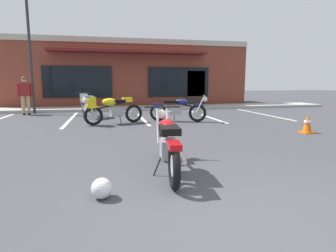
{
  "coord_description": "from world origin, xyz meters",
  "views": [
    {
      "loc": [
        -1.37,
        -2.29,
        1.4
      ],
      "look_at": [
        -0.18,
        3.08,
        0.55
      ],
      "focal_mm": 29.86,
      "sensor_mm": 36.0,
      "label": 1
    }
  ],
  "objects_px": {
    "motorcycle_red_sportbike": "(111,109)",
    "motorcycle_black_cruiser": "(178,109)",
    "motorcycle_foreground_classic": "(168,143)",
    "motorcycle_silver_naked": "(87,104)",
    "helmet_on_pavement": "(102,188)",
    "person_in_black_shirt": "(25,93)",
    "traffic_cone": "(307,124)",
    "parking_lot_lamp_post": "(28,38)"
  },
  "relations": [
    {
      "from": "helmet_on_pavement",
      "to": "traffic_cone",
      "type": "bearing_deg",
      "value": 31.18
    },
    {
      "from": "motorcycle_red_sportbike",
      "to": "motorcycle_black_cruiser",
      "type": "xyz_separation_m",
      "value": [
        2.41,
        0.15,
        -0.07
      ]
    },
    {
      "from": "traffic_cone",
      "to": "parking_lot_lamp_post",
      "type": "relative_size",
      "value": 0.1
    },
    {
      "from": "motorcycle_foreground_classic",
      "to": "motorcycle_silver_naked",
      "type": "relative_size",
      "value": 1.02
    },
    {
      "from": "traffic_cone",
      "to": "motorcycle_red_sportbike",
      "type": "bearing_deg",
      "value": 151.44
    },
    {
      "from": "motorcycle_red_sportbike",
      "to": "parking_lot_lamp_post",
      "type": "xyz_separation_m",
      "value": [
        -3.39,
        4.06,
        2.81
      ]
    },
    {
      "from": "motorcycle_foreground_classic",
      "to": "person_in_black_shirt",
      "type": "relative_size",
      "value": 1.26
    },
    {
      "from": "motorcycle_red_sportbike",
      "to": "helmet_on_pavement",
      "type": "relative_size",
      "value": 7.88
    },
    {
      "from": "parking_lot_lamp_post",
      "to": "motorcycle_foreground_classic",
      "type": "bearing_deg",
      "value": -66.37
    },
    {
      "from": "person_in_black_shirt",
      "to": "motorcycle_red_sportbike",
      "type": "bearing_deg",
      "value": -45.68
    },
    {
      "from": "motorcycle_black_cruiser",
      "to": "motorcycle_red_sportbike",
      "type": "bearing_deg",
      "value": -176.54
    },
    {
      "from": "helmet_on_pavement",
      "to": "person_in_black_shirt",
      "type": "bearing_deg",
      "value": 108.64
    },
    {
      "from": "motorcycle_black_cruiser",
      "to": "parking_lot_lamp_post",
      "type": "height_order",
      "value": "parking_lot_lamp_post"
    },
    {
      "from": "motorcycle_red_sportbike",
      "to": "traffic_cone",
      "type": "bearing_deg",
      "value": -28.56
    },
    {
      "from": "motorcycle_black_cruiser",
      "to": "person_in_black_shirt",
      "type": "xyz_separation_m",
      "value": [
        -6.02,
        3.55,
        0.49
      ]
    },
    {
      "from": "helmet_on_pavement",
      "to": "traffic_cone",
      "type": "distance_m",
      "value": 6.55
    },
    {
      "from": "motorcycle_foreground_classic",
      "to": "helmet_on_pavement",
      "type": "height_order",
      "value": "motorcycle_foreground_classic"
    },
    {
      "from": "motorcycle_foreground_classic",
      "to": "motorcycle_black_cruiser",
      "type": "xyz_separation_m",
      "value": [
        1.63,
        5.61,
        0.0
      ]
    },
    {
      "from": "motorcycle_silver_naked",
      "to": "helmet_on_pavement",
      "type": "xyz_separation_m",
      "value": [
        0.67,
        -8.56,
        -0.4
      ]
    },
    {
      "from": "motorcycle_silver_naked",
      "to": "traffic_cone",
      "type": "xyz_separation_m",
      "value": [
        6.28,
        -5.17,
        -0.27
      ]
    },
    {
      "from": "motorcycle_red_sportbike",
      "to": "helmet_on_pavement",
      "type": "height_order",
      "value": "motorcycle_red_sportbike"
    },
    {
      "from": "motorcycle_black_cruiser",
      "to": "person_in_black_shirt",
      "type": "bearing_deg",
      "value": 149.44
    },
    {
      "from": "motorcycle_black_cruiser",
      "to": "person_in_black_shirt",
      "type": "relative_size",
      "value": 1.2
    },
    {
      "from": "motorcycle_black_cruiser",
      "to": "parking_lot_lamp_post",
      "type": "xyz_separation_m",
      "value": [
        -5.8,
        3.91,
        2.88
      ]
    },
    {
      "from": "motorcycle_silver_naked",
      "to": "person_in_black_shirt",
      "type": "distance_m",
      "value": 3.1
    },
    {
      "from": "person_in_black_shirt",
      "to": "parking_lot_lamp_post",
      "type": "bearing_deg",
      "value": 57.97
    },
    {
      "from": "helmet_on_pavement",
      "to": "traffic_cone",
      "type": "relative_size",
      "value": 0.49
    },
    {
      "from": "motorcycle_black_cruiser",
      "to": "parking_lot_lamp_post",
      "type": "bearing_deg",
      "value": 145.99
    },
    {
      "from": "motorcycle_silver_naked",
      "to": "traffic_cone",
      "type": "bearing_deg",
      "value": -39.47
    },
    {
      "from": "motorcycle_red_sportbike",
      "to": "traffic_cone",
      "type": "relative_size",
      "value": 3.86
    },
    {
      "from": "traffic_cone",
      "to": "motorcycle_silver_naked",
      "type": "bearing_deg",
      "value": 140.53
    },
    {
      "from": "motorcycle_red_sportbike",
      "to": "traffic_cone",
      "type": "distance_m",
      "value": 6.12
    },
    {
      "from": "motorcycle_silver_naked",
      "to": "parking_lot_lamp_post",
      "type": "distance_m",
      "value": 4.16
    },
    {
      "from": "motorcycle_foreground_classic",
      "to": "person_in_black_shirt",
      "type": "bearing_deg",
      "value": 115.59
    },
    {
      "from": "person_in_black_shirt",
      "to": "motorcycle_silver_naked",
      "type": "bearing_deg",
      "value": -28.26
    },
    {
      "from": "motorcycle_red_sportbike",
      "to": "motorcycle_black_cruiser",
      "type": "bearing_deg",
      "value": 3.46
    },
    {
      "from": "person_in_black_shirt",
      "to": "traffic_cone",
      "type": "height_order",
      "value": "person_in_black_shirt"
    },
    {
      "from": "motorcycle_foreground_classic",
      "to": "motorcycle_black_cruiser",
      "type": "relative_size",
      "value": 1.05
    },
    {
      "from": "motorcycle_foreground_classic",
      "to": "traffic_cone",
      "type": "height_order",
      "value": "motorcycle_foreground_classic"
    },
    {
      "from": "motorcycle_black_cruiser",
      "to": "motorcycle_silver_naked",
      "type": "distance_m",
      "value": 3.93
    },
    {
      "from": "person_in_black_shirt",
      "to": "traffic_cone",
      "type": "bearing_deg",
      "value": -36.4
    },
    {
      "from": "person_in_black_shirt",
      "to": "helmet_on_pavement",
      "type": "distance_m",
      "value": 10.6
    }
  ]
}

